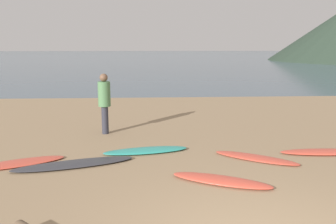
% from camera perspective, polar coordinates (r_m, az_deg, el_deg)
% --- Properties ---
extents(ground_plane, '(120.00, 120.00, 0.20)m').
position_cam_1_polar(ground_plane, '(14.25, 2.58, 0.01)').
color(ground_plane, '#997C5B').
rests_on(ground_plane, ground).
extents(ocean_water, '(140.00, 100.00, 0.01)m').
position_cam_1_polar(ocean_water, '(67.23, -2.07, 8.69)').
color(ocean_water, '#475B6B').
rests_on(ocean_water, ground).
extents(surfboard_2, '(2.05, 1.35, 0.06)m').
position_cam_1_polar(surfboard_2, '(8.51, -22.79, -7.49)').
color(surfboard_2, '#D84C38').
rests_on(surfboard_2, ground).
extents(surfboard_3, '(2.61, 1.28, 0.08)m').
position_cam_1_polar(surfboard_3, '(8.04, -14.67, -7.95)').
color(surfboard_3, '#333338').
rests_on(surfboard_3, ground).
extents(surfboard_4, '(2.11, 0.91, 0.09)m').
position_cam_1_polar(surfboard_4, '(8.72, -3.52, -6.10)').
color(surfboard_4, teal).
rests_on(surfboard_4, ground).
extents(surfboard_5, '(1.95, 1.27, 0.09)m').
position_cam_1_polar(surfboard_5, '(6.97, 8.43, -10.65)').
color(surfboard_5, '#D84C38').
rests_on(surfboard_5, ground).
extents(surfboard_6, '(1.87, 1.46, 0.07)m').
position_cam_1_polar(surfboard_6, '(8.43, 13.76, -7.06)').
color(surfboard_6, '#D84C38').
rests_on(surfboard_6, ground).
extents(surfboard_7, '(2.17, 0.58, 0.09)m').
position_cam_1_polar(surfboard_7, '(9.38, 23.65, -5.81)').
color(surfboard_7, '#D84C38').
rests_on(surfboard_7, ground).
extents(person_1, '(0.35, 0.35, 1.74)m').
position_cam_1_polar(person_1, '(10.42, -10.04, 2.10)').
color(person_1, '#2D2D38').
rests_on(person_1, ground).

